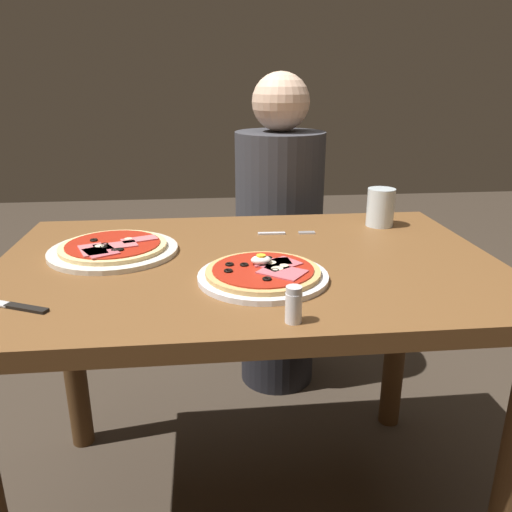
# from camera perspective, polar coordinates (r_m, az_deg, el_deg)

# --- Properties ---
(ground_plane) EXTENTS (8.00, 8.00, 0.00)m
(ground_plane) POSITION_cam_1_polar(r_m,az_deg,el_deg) (1.63, -0.74, -26.11)
(ground_plane) COLOR #382D23
(dining_table) EXTENTS (1.18, 0.79, 0.75)m
(dining_table) POSITION_cam_1_polar(r_m,az_deg,el_deg) (1.26, -0.86, -5.56)
(dining_table) COLOR brown
(dining_table) RESTS_ON ground
(pizza_foreground) EXTENTS (0.28, 0.28, 0.05)m
(pizza_foreground) POSITION_cam_1_polar(r_m,az_deg,el_deg) (1.09, 0.82, -2.00)
(pizza_foreground) COLOR white
(pizza_foreground) RESTS_ON dining_table
(pizza_across_left) EXTENTS (0.31, 0.31, 0.03)m
(pizza_across_left) POSITION_cam_1_polar(r_m,az_deg,el_deg) (1.30, -15.61, 0.79)
(pizza_across_left) COLOR silver
(pizza_across_left) RESTS_ON dining_table
(water_glass_near) EXTENTS (0.08, 0.08, 0.11)m
(water_glass_near) POSITION_cam_1_polar(r_m,az_deg,el_deg) (1.52, 13.67, 5.01)
(water_glass_near) COLOR silver
(water_glass_near) RESTS_ON dining_table
(fork) EXTENTS (0.16, 0.02, 0.00)m
(fork) POSITION_cam_1_polar(r_m,az_deg,el_deg) (1.41, 2.90, 2.55)
(fork) COLOR silver
(fork) RESTS_ON dining_table
(knife) EXTENTS (0.18, 0.10, 0.01)m
(knife) POSITION_cam_1_polar(r_m,az_deg,el_deg) (1.07, -25.73, -4.96)
(knife) COLOR silver
(knife) RESTS_ON dining_table
(salt_shaker) EXTENTS (0.03, 0.03, 0.07)m
(salt_shaker) POSITION_cam_1_polar(r_m,az_deg,el_deg) (0.90, 4.21, -5.43)
(salt_shaker) COLOR white
(salt_shaker) RESTS_ON dining_table
(diner_person) EXTENTS (0.32, 0.32, 1.18)m
(diner_person) POSITION_cam_1_polar(r_m,az_deg,el_deg) (1.92, 2.53, 1.14)
(diner_person) COLOR black
(diner_person) RESTS_ON ground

